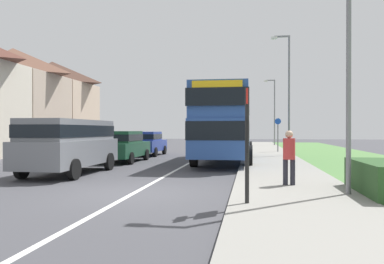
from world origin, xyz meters
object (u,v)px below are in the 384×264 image
(bus_stop_sign, at_px, (247,137))
(street_lamp_mid, at_px, (287,88))
(pedestrian_at_stop, at_px, (289,155))
(double_decker_bus, at_px, (225,121))
(cycle_route_sign, at_px, (278,133))
(street_lamp_far, at_px, (273,108))
(street_lamp_near, at_px, (344,37))
(parked_van_grey, at_px, (70,142))
(parked_car_blue, at_px, (146,142))
(parked_car_dark_green, at_px, (122,145))

(bus_stop_sign, bearing_deg, street_lamp_mid, 81.62)
(pedestrian_at_stop, bearing_deg, double_decker_bus, 105.12)
(cycle_route_sign, distance_m, street_lamp_far, 12.59)
(street_lamp_mid, bearing_deg, double_decker_bus, -132.04)
(bus_stop_sign, bearing_deg, pedestrian_at_stop, 68.00)
(street_lamp_near, bearing_deg, cycle_route_sign, 90.96)
(parked_van_grey, xyz_separation_m, parked_car_blue, (0.05, 10.64, -0.37))
(parked_car_blue, relative_size, street_lamp_mid, 0.55)
(double_decker_bus, relative_size, pedestrian_at_stop, 6.07)
(bus_stop_sign, bearing_deg, cycle_route_sign, 84.12)
(cycle_route_sign, xyz_separation_m, street_lamp_far, (0.41, 12.33, 2.55))
(parked_car_dark_green, xyz_separation_m, pedestrian_at_stop, (7.76, -8.03, 0.08))
(parked_car_dark_green, xyz_separation_m, cycle_route_sign, (8.63, 8.83, 0.53))
(double_decker_bus, distance_m, bus_stop_sign, 11.81)
(parked_car_blue, bearing_deg, parked_van_grey, -90.26)
(parked_van_grey, xyz_separation_m, pedestrian_at_stop, (7.90, -2.51, -0.27))
(parked_car_dark_green, height_order, bus_stop_sign, bus_stop_sign)
(parked_car_blue, distance_m, street_lamp_mid, 9.63)
(parked_van_grey, distance_m, street_lamp_far, 28.35)
(bus_stop_sign, distance_m, street_lamp_near, 3.70)
(street_lamp_mid, xyz_separation_m, street_lamp_far, (0.14, 16.39, -0.30))
(double_decker_bus, xyz_separation_m, parked_van_grey, (-5.51, -6.36, -0.90))
(pedestrian_at_stop, distance_m, bus_stop_sign, 3.15)
(parked_van_grey, distance_m, street_lamp_mid, 14.03)
(pedestrian_at_stop, bearing_deg, street_lamp_mid, 84.88)
(double_decker_bus, xyz_separation_m, parked_car_blue, (-5.46, 4.28, -1.27))
(double_decker_bus, relative_size, street_lamp_mid, 1.36)
(cycle_route_sign, xyz_separation_m, street_lamp_near, (0.30, -18.19, 2.53))
(pedestrian_at_stop, distance_m, street_lamp_far, 29.36)
(parked_car_blue, distance_m, street_lamp_near, 17.34)
(parked_car_dark_green, bearing_deg, street_lamp_far, 66.86)
(double_decker_bus, distance_m, parked_car_blue, 7.05)
(street_lamp_far, bearing_deg, double_decker_bus, -100.25)
(pedestrian_at_stop, bearing_deg, street_lamp_near, -48.58)
(double_decker_bus, height_order, street_lamp_near, street_lamp_near)
(parked_van_grey, height_order, street_lamp_near, street_lamp_near)
(pedestrian_at_stop, relative_size, street_lamp_mid, 0.22)
(street_lamp_near, bearing_deg, street_lamp_mid, 90.12)
(pedestrian_at_stop, height_order, bus_stop_sign, bus_stop_sign)
(double_decker_bus, relative_size, street_lamp_near, 1.48)
(cycle_route_sign, bearing_deg, double_decker_bus, -112.21)
(cycle_route_sign, bearing_deg, street_lamp_far, 88.09)
(parked_van_grey, xyz_separation_m, parked_car_dark_green, (0.14, 5.53, -0.35))
(pedestrian_at_stop, bearing_deg, parked_van_grey, 162.40)
(parked_car_blue, relative_size, street_lamp_near, 0.60)
(parked_car_blue, relative_size, bus_stop_sign, 1.59)
(parked_car_dark_green, height_order, street_lamp_near, street_lamp_near)
(street_lamp_near, bearing_deg, street_lamp_far, 89.80)
(parked_car_blue, bearing_deg, bus_stop_sign, -67.32)
(double_decker_bus, bearing_deg, street_lamp_far, 79.75)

